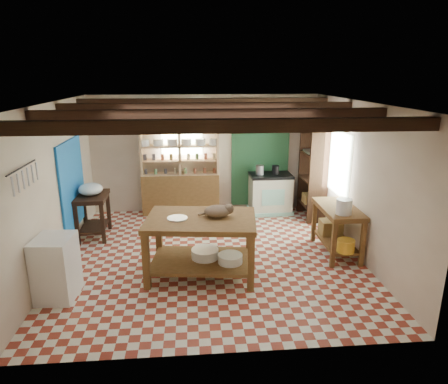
{
  "coord_description": "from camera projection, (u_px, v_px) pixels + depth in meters",
  "views": [
    {
      "loc": [
        -0.33,
        -6.28,
        3.04
      ],
      "look_at": [
        0.24,
        0.3,
        1.06
      ],
      "focal_mm": 32.0,
      "sensor_mm": 36.0,
      "label": 1
    }
  ],
  "objects": [
    {
      "name": "basin_small",
      "position": [
        230.0,
        259.0,
        6.1
      ],
      "size": [
        0.42,
        0.42,
        0.13
      ],
      "primitive_type": "cylinder",
      "rotation": [
        0.0,
        0.0,
        -0.12
      ],
      "color": "white",
      "rests_on": "work_table"
    },
    {
      "name": "wall_back",
      "position": [
        205.0,
        154.0,
        8.91
      ],
      "size": [
        5.0,
        0.04,
        2.6
      ],
      "primitive_type": "cube",
      "color": "beige",
      "rests_on": "floor"
    },
    {
      "name": "pot_rack",
      "position": [
        265.0,
        116.0,
        8.33
      ],
      "size": [
        0.86,
        0.12,
        0.36
      ],
      "primitive_type": "cube",
      "color": "black",
      "rests_on": "ceiling"
    },
    {
      "name": "stove",
      "position": [
        270.0,
        193.0,
        8.94
      ],
      "size": [
        0.93,
        0.64,
        0.9
      ],
      "primitive_type": "cube",
      "rotation": [
        0.0,
        0.0,
        0.02
      ],
      "color": "beige",
      "rests_on": "floor"
    },
    {
      "name": "right_counter",
      "position": [
        337.0,
        230.0,
        6.92
      ],
      "size": [
        0.6,
        1.19,
        0.85
      ],
      "primitive_type": "cube",
      "rotation": [
        0.0,
        0.0,
        -0.01
      ],
      "color": "brown",
      "rests_on": "floor"
    },
    {
      "name": "shelving_unit",
      "position": [
        180.0,
        165.0,
        8.74
      ],
      "size": [
        1.7,
        0.34,
        2.2
      ],
      "primitive_type": "cube",
      "color": "tan",
      "rests_on": "floor"
    },
    {
      "name": "kettle_left",
      "position": [
        260.0,
        170.0,
        8.75
      ],
      "size": [
        0.18,
        0.18,
        0.21
      ],
      "primitive_type": "cylinder",
      "rotation": [
        0.0,
        0.0,
        0.02
      ],
      "color": "#A3A4AB",
      "rests_on": "stove"
    },
    {
      "name": "work_table",
      "position": [
        201.0,
        246.0,
        6.17
      ],
      "size": [
        1.77,
        1.29,
        0.93
      ],
      "primitive_type": "cube",
      "rotation": [
        0.0,
        0.0,
        -0.12
      ],
      "color": "brown",
      "rests_on": "floor"
    },
    {
      "name": "white_bucket",
      "position": [
        344.0,
        207.0,
        6.43
      ],
      "size": [
        0.25,
        0.25,
        0.25
      ],
      "primitive_type": "cylinder",
      "rotation": [
        0.0,
        0.0,
        -0.01
      ],
      "color": "white",
      "rests_on": "right_counter"
    },
    {
      "name": "tall_rack",
      "position": [
        313.0,
        172.0,
        8.52
      ],
      "size": [
        0.4,
        0.86,
        2.0
      ],
      "primitive_type": "cube",
      "color": "#311C11",
      "rests_on": "floor"
    },
    {
      "name": "enamel_bowl",
      "position": [
        91.0,
        189.0,
        7.46
      ],
      "size": [
        0.47,
        0.47,
        0.22
      ],
      "primitive_type": "ellipsoid",
      "rotation": [
        0.0,
        0.0,
        0.04
      ],
      "color": "white",
      "rests_on": "prep_table"
    },
    {
      "name": "yellow_tub",
      "position": [
        346.0,
        246.0,
        6.52
      ],
      "size": [
        0.29,
        0.29,
        0.21
      ],
      "primitive_type": "cylinder",
      "rotation": [
        0.0,
        0.0,
        -0.01
      ],
      "color": "yellow",
      "rests_on": "right_counter"
    },
    {
      "name": "floor",
      "position": [
        212.0,
        257.0,
        6.9
      ],
      "size": [
        5.0,
        5.0,
        0.02
      ],
      "primitive_type": "cube",
      "color": "#993321",
      "rests_on": "ground"
    },
    {
      "name": "basin_large",
      "position": [
        205.0,
        253.0,
        6.26
      ],
      "size": [
        0.47,
        0.47,
        0.15
      ],
      "primitive_type": "cylinder",
      "rotation": [
        0.0,
        0.0,
        -0.12
      ],
      "color": "white",
      "rests_on": "work_table"
    },
    {
      "name": "utensil_rail",
      "position": [
        23.0,
        177.0,
        5.04
      ],
      "size": [
        0.06,
        0.9,
        0.28
      ],
      "primitive_type": "cube",
      "color": "black",
      "rests_on": "wall_left"
    },
    {
      "name": "window_back",
      "position": [
        182.0,
        137.0,
        8.73
      ],
      "size": [
        0.9,
        0.02,
        0.8
      ],
      "primitive_type": "cube",
      "color": "silver",
      "rests_on": "wall_back"
    },
    {
      "name": "kettle_right",
      "position": [
        275.0,
        170.0,
        8.79
      ],
      "size": [
        0.16,
        0.16,
        0.19
      ],
      "primitive_type": "cylinder",
      "rotation": [
        0.0,
        0.0,
        0.02
      ],
      "color": "black",
      "rests_on": "stove"
    },
    {
      "name": "wicker_basket",
      "position": [
        331.0,
        227.0,
        7.23
      ],
      "size": [
        0.38,
        0.31,
        0.26
      ],
      "primitive_type": "cube",
      "rotation": [
        0.0,
        0.0,
        -0.01
      ],
      "color": "olive",
      "rests_on": "right_counter"
    },
    {
      "name": "prep_table",
      "position": [
        93.0,
        216.0,
        7.61
      ],
      "size": [
        0.6,
        0.85,
        0.84
      ],
      "primitive_type": "cube",
      "rotation": [
        0.0,
        0.0,
        0.04
      ],
      "color": "#311C11",
      "rests_on": "floor"
    },
    {
      "name": "white_cabinet",
      "position": [
        56.0,
        268.0,
        5.53
      ],
      "size": [
        0.54,
        0.63,
        0.89
      ],
      "primitive_type": "cube",
      "rotation": [
        0.0,
        0.0,
        -0.07
      ],
      "color": "white",
      "rests_on": "floor"
    },
    {
      "name": "ceiling_beams",
      "position": [
        210.0,
        110.0,
        6.18
      ],
      "size": [
        5.0,
        3.8,
        0.15
      ],
      "primitive_type": "cube",
      "color": "#311C11",
      "rests_on": "ceiling"
    },
    {
      "name": "green_wall_patch",
      "position": [
        260.0,
        156.0,
        9.0
      ],
      "size": [
        1.3,
        0.04,
        2.3
      ],
      "primitive_type": "cube",
      "color": "#1E4B2B",
      "rests_on": "wall_back"
    },
    {
      "name": "cat",
      "position": [
        217.0,
        211.0,
        6.05
      ],
      "size": [
        0.42,
        0.33,
        0.18
      ],
      "primitive_type": "ellipsoid",
      "rotation": [
        0.0,
        0.0,
        0.05
      ],
      "color": "#7E6349",
      "rests_on": "work_table"
    },
    {
      "name": "steel_tray",
      "position": [
        177.0,
        218.0,
        6.0
      ],
      "size": [
        0.34,
        0.34,
        0.02
      ],
      "primitive_type": "cylinder",
      "rotation": [
        0.0,
        0.0,
        -0.12
      ],
      "color": "#A3A4AB",
      "rests_on": "work_table"
    },
    {
      "name": "wall_right",
      "position": [
        359.0,
        180.0,
        6.73
      ],
      "size": [
        0.04,
        5.0,
        2.6
      ],
      "primitive_type": "cube",
      "color": "beige",
      "rests_on": "floor"
    },
    {
      "name": "wall_left",
      "position": [
        53.0,
        187.0,
        6.31
      ],
      "size": [
        0.04,
        5.0,
        2.6
      ],
      "primitive_type": "cube",
      "color": "beige",
      "rests_on": "floor"
    },
    {
      "name": "blue_wall_patch",
      "position": [
        72.0,
        184.0,
        7.23
      ],
      "size": [
        0.04,
        1.4,
        1.6
      ],
      "primitive_type": "cube",
      "color": "blue",
      "rests_on": "wall_left"
    },
    {
      "name": "ceiling",
      "position": [
        210.0,
        103.0,
        6.15
      ],
      "size": [
        5.0,
        5.0,
        0.02
      ],
      "primitive_type": "cube",
      "color": "#4A4A4F",
      "rests_on": "wall_back"
    },
    {
      "name": "window_right",
      "position": [
        337.0,
        162.0,
        7.65
      ],
      "size": [
        0.02,
        1.3,
        1.2
      ],
      "primitive_type": "cube",
      "color": "silver",
      "rests_on": "wall_right"
    },
    {
      "name": "wall_front",
      "position": [
        224.0,
        248.0,
        4.14
      ],
      "size": [
        5.0,
        0.04,
        2.6
      ],
      "primitive_type": "cube",
      "color": "beige",
      "rests_on": "floor"
    }
  ]
}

